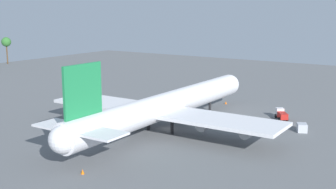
% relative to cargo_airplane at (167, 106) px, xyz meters
% --- Properties ---
extents(ground_plane, '(274.32, 274.32, 0.00)m').
position_rel_cargo_airplane_xyz_m(ground_plane, '(0.53, -0.00, -5.48)').
color(ground_plane, slate).
extents(cargo_airplane, '(68.58, 55.38, 17.61)m').
position_rel_cargo_airplane_xyz_m(cargo_airplane, '(0.00, 0.00, 0.00)').
color(cargo_airplane, silver).
rests_on(cargo_airplane, ground_plane).
extents(baggage_tug, '(5.29, 4.45, 2.49)m').
position_rel_cargo_airplane_xyz_m(baggage_tug, '(23.03, -18.65, -4.23)').
color(baggage_tug, silver).
rests_on(baggage_tug, ground_plane).
extents(maintenance_van, '(2.89, 5.19, 1.95)m').
position_rel_cargo_airplane_xyz_m(maintenance_van, '(0.72, 25.69, -4.50)').
color(maintenance_van, silver).
rests_on(maintenance_van, ground_plane).
extents(cargo_container_fore, '(3.26, 2.95, 1.87)m').
position_rel_cargo_airplane_xyz_m(cargo_container_fore, '(14.73, -26.19, -4.55)').
color(cargo_container_fore, '#B7BCC6').
rests_on(cargo_container_fore, ground_plane).
extents(safety_cone_nose, '(0.58, 0.58, 0.83)m').
position_rel_cargo_airplane_xyz_m(safety_cone_nose, '(31.39, 0.47, -5.07)').
color(safety_cone_nose, orange).
rests_on(safety_cone_nose, ground_plane).
extents(safety_cone_tail, '(0.58, 0.58, 0.83)m').
position_rel_cargo_airplane_xyz_m(safety_cone_tail, '(-30.33, -3.40, -5.07)').
color(safety_cone_tail, orange).
rests_on(safety_cone_tail, ground_plane).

